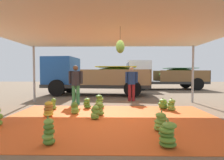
{
  "coord_description": "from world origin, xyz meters",
  "views": [
    {
      "loc": [
        0.1,
        -5.21,
        1.41
      ],
      "look_at": [
        -0.04,
        2.95,
        1.08
      ],
      "focal_mm": 28.57,
      "sensor_mm": 36.0,
      "label": 1
    }
  ],
  "objects_px": {
    "banana_bunch_1": "(53,104)",
    "banana_bunch_10": "(171,105)",
    "banana_bunch_8": "(163,104)",
    "banana_bunch_9": "(75,108)",
    "banana_bunch_2": "(100,109)",
    "cargo_truck_far": "(162,75)",
    "worker_0": "(76,82)",
    "banana_bunch_5": "(167,135)",
    "banana_bunch_4": "(87,103)",
    "cargo_truck_main": "(93,76)",
    "banana_bunch_6": "(95,113)",
    "banana_bunch_11": "(49,109)",
    "banana_bunch_3": "(161,122)",
    "worker_1": "(132,81)",
    "banana_bunch_7": "(49,132)",
    "banana_bunch_0": "(100,102)"
  },
  "relations": [
    {
      "from": "banana_bunch_1",
      "to": "banana_bunch_10",
      "type": "distance_m",
      "value": 4.44
    },
    {
      "from": "banana_bunch_8",
      "to": "banana_bunch_9",
      "type": "height_order",
      "value": "banana_bunch_9"
    },
    {
      "from": "banana_bunch_2",
      "to": "cargo_truck_far",
      "type": "xyz_separation_m",
      "value": [
        4.57,
        9.56,
        0.99
      ]
    },
    {
      "from": "banana_bunch_1",
      "to": "worker_0",
      "type": "bearing_deg",
      "value": 63.14
    },
    {
      "from": "banana_bunch_5",
      "to": "banana_bunch_2",
      "type": "bearing_deg",
      "value": 121.42
    },
    {
      "from": "banana_bunch_4",
      "to": "cargo_truck_main",
      "type": "bearing_deg",
      "value": 93.82
    },
    {
      "from": "banana_bunch_6",
      "to": "banana_bunch_10",
      "type": "bearing_deg",
      "value": 25.35
    },
    {
      "from": "banana_bunch_4",
      "to": "banana_bunch_6",
      "type": "relative_size",
      "value": 0.98
    },
    {
      "from": "banana_bunch_11",
      "to": "banana_bunch_6",
      "type": "bearing_deg",
      "value": -12.17
    },
    {
      "from": "banana_bunch_3",
      "to": "worker_0",
      "type": "xyz_separation_m",
      "value": [
        -2.85,
        3.67,
        0.79
      ]
    },
    {
      "from": "banana_bunch_8",
      "to": "worker_1",
      "type": "relative_size",
      "value": 0.26
    },
    {
      "from": "banana_bunch_6",
      "to": "banana_bunch_3",
      "type": "bearing_deg",
      "value": -31.94
    },
    {
      "from": "banana_bunch_7",
      "to": "banana_bunch_11",
      "type": "distance_m",
      "value": 2.38
    },
    {
      "from": "cargo_truck_main",
      "to": "worker_1",
      "type": "relative_size",
      "value": 3.97
    },
    {
      "from": "banana_bunch_4",
      "to": "banana_bunch_11",
      "type": "height_order",
      "value": "banana_bunch_11"
    },
    {
      "from": "banana_bunch_1",
      "to": "banana_bunch_11",
      "type": "bearing_deg",
      "value": -77.91
    },
    {
      "from": "banana_bunch_1",
      "to": "banana_bunch_10",
      "type": "xyz_separation_m",
      "value": [
        4.44,
        -0.15,
        0.0
      ]
    },
    {
      "from": "banana_bunch_0",
      "to": "banana_bunch_1",
      "type": "distance_m",
      "value": 1.78
    },
    {
      "from": "banana_bunch_8",
      "to": "worker_0",
      "type": "distance_m",
      "value": 3.85
    },
    {
      "from": "banana_bunch_6",
      "to": "banana_bunch_8",
      "type": "distance_m",
      "value": 2.91
    },
    {
      "from": "banana_bunch_1",
      "to": "banana_bunch_7",
      "type": "height_order",
      "value": "banana_bunch_7"
    },
    {
      "from": "banana_bunch_5",
      "to": "cargo_truck_far",
      "type": "distance_m",
      "value": 12.43
    },
    {
      "from": "banana_bunch_1",
      "to": "worker_0",
      "type": "distance_m",
      "value": 1.56
    },
    {
      "from": "banana_bunch_1",
      "to": "banana_bunch_11",
      "type": "xyz_separation_m",
      "value": [
        0.23,
        -1.08,
        0.03
      ]
    },
    {
      "from": "banana_bunch_1",
      "to": "banana_bunch_9",
      "type": "height_order",
      "value": "banana_bunch_1"
    },
    {
      "from": "banana_bunch_2",
      "to": "banana_bunch_10",
      "type": "distance_m",
      "value": 2.71
    },
    {
      "from": "banana_bunch_3",
      "to": "banana_bunch_6",
      "type": "relative_size",
      "value": 1.1
    },
    {
      "from": "banana_bunch_1",
      "to": "banana_bunch_2",
      "type": "bearing_deg",
      "value": -26.96
    },
    {
      "from": "banana_bunch_10",
      "to": "banana_bunch_4",
      "type": "bearing_deg",
      "value": 172.26
    },
    {
      "from": "banana_bunch_0",
      "to": "banana_bunch_11",
      "type": "height_order",
      "value": "banana_bunch_0"
    },
    {
      "from": "cargo_truck_far",
      "to": "banana_bunch_4",
      "type": "bearing_deg",
      "value": -121.87
    },
    {
      "from": "banana_bunch_7",
      "to": "cargo_truck_far",
      "type": "distance_m",
      "value": 13.11
    },
    {
      "from": "cargo_truck_main",
      "to": "worker_1",
      "type": "distance_m",
      "value": 3.42
    },
    {
      "from": "banana_bunch_0",
      "to": "cargo_truck_far",
      "type": "distance_m",
      "value": 9.58
    },
    {
      "from": "banana_bunch_4",
      "to": "banana_bunch_5",
      "type": "relative_size",
      "value": 0.84
    },
    {
      "from": "banana_bunch_3",
      "to": "worker_1",
      "type": "bearing_deg",
      "value": 93.34
    },
    {
      "from": "banana_bunch_7",
      "to": "banana_bunch_4",
      "type": "bearing_deg",
      "value": 87.12
    },
    {
      "from": "banana_bunch_0",
      "to": "banana_bunch_3",
      "type": "bearing_deg",
      "value": -58.48
    },
    {
      "from": "banana_bunch_3",
      "to": "banana_bunch_7",
      "type": "height_order",
      "value": "banana_bunch_7"
    },
    {
      "from": "banana_bunch_7",
      "to": "worker_1",
      "type": "height_order",
      "value": "worker_1"
    },
    {
      "from": "banana_bunch_9",
      "to": "banana_bunch_10",
      "type": "xyz_separation_m",
      "value": [
        3.44,
        0.59,
        0.01
      ]
    },
    {
      "from": "banana_bunch_5",
      "to": "banana_bunch_9",
      "type": "height_order",
      "value": "banana_bunch_5"
    },
    {
      "from": "banana_bunch_7",
      "to": "banana_bunch_11",
      "type": "height_order",
      "value": "banana_bunch_7"
    },
    {
      "from": "banana_bunch_0",
      "to": "banana_bunch_4",
      "type": "height_order",
      "value": "banana_bunch_0"
    },
    {
      "from": "banana_bunch_10",
      "to": "banana_bunch_11",
      "type": "distance_m",
      "value": 4.31
    },
    {
      "from": "banana_bunch_3",
      "to": "cargo_truck_far",
      "type": "height_order",
      "value": "cargo_truck_far"
    },
    {
      "from": "banana_bunch_7",
      "to": "banana_bunch_10",
      "type": "bearing_deg",
      "value": 43.17
    },
    {
      "from": "banana_bunch_10",
      "to": "banana_bunch_11",
      "type": "bearing_deg",
      "value": -167.43
    },
    {
      "from": "cargo_truck_main",
      "to": "cargo_truck_far",
      "type": "xyz_separation_m",
      "value": [
        5.48,
        3.86,
        0.0
      ]
    },
    {
      "from": "cargo_truck_far",
      "to": "banana_bunch_0",
      "type": "bearing_deg",
      "value": -119.38
    }
  ]
}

